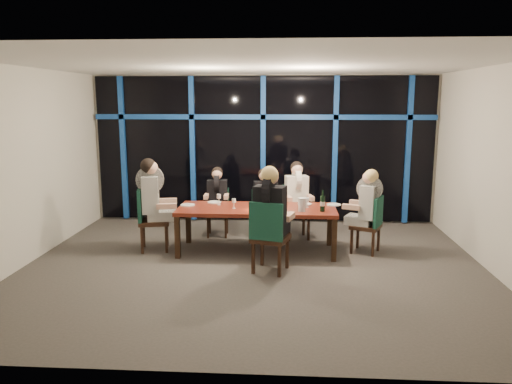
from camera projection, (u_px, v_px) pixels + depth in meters
The scene contains 29 objects.
room at pixel (253, 133), 7.20m from camera, with size 7.04×7.00×3.02m.
window_wall at pixel (264, 147), 10.17m from camera, with size 6.86×0.43×2.94m.
dining_table at pixel (257, 212), 8.24m from camera, with size 2.60×1.00×0.75m.
chair_far_left at pixel (218, 209), 9.30m from camera, with size 0.43×0.43×0.88m.
chair_far_mid at pixel (263, 210), 9.28m from camera, with size 0.47×0.47×0.86m.
chair_far_right at pixel (296, 209), 9.14m from camera, with size 0.53×0.53×0.96m.
chair_end_left at pixel (148, 216), 8.33m from camera, with size 0.59×0.59×1.06m.
chair_end_right at pixel (371, 222), 8.17m from camera, with size 0.59×0.59×0.96m.
chair_near_mid at pixel (269, 233), 7.21m from camera, with size 0.62×0.62×1.08m.
diner_far_left at pixel (217, 191), 9.16m from camera, with size 0.45×0.56×0.86m.
diner_far_mid at pixel (264, 193), 9.14m from camera, with size 0.47×0.57×0.84m.
diner_far_right at pixel (297, 189), 8.99m from camera, with size 0.53×0.64×0.94m.
diner_end_left at pixel (153, 191), 8.26m from camera, with size 0.71×0.59×1.04m.
diner_end_right at pixel (367, 199), 8.14m from camera, with size 0.66×0.60×0.93m.
diner_near_mid at pixel (271, 203), 7.22m from camera, with size 0.62×0.73×1.05m.
plate_far_left at pixel (214, 202), 8.63m from camera, with size 0.24×0.24×0.01m, color white.
plate_far_mid at pixel (269, 202), 8.60m from camera, with size 0.24×0.24×0.01m, color white.
plate_far_right at pixel (305, 204), 8.47m from camera, with size 0.24×0.24×0.01m, color white.
plate_end_left at pixel (188, 205), 8.39m from camera, with size 0.24×0.24×0.01m, color white.
plate_end_right at pixel (333, 205), 8.43m from camera, with size 0.24×0.24×0.01m, color white.
plate_near_mid at pixel (282, 213), 7.79m from camera, with size 0.24×0.24×0.01m, color white.
wine_bottle at pixel (323, 203), 7.92m from camera, with size 0.08×0.08×0.35m.
water_pitcher at pixel (302, 205), 7.94m from camera, with size 0.13×0.12×0.22m.
tea_light at pixel (253, 209), 8.05m from camera, with size 0.05×0.05×0.03m, color #FF9D4C.
wine_glass_a at pixel (234, 201), 8.15m from camera, with size 0.06×0.06×0.16m.
wine_glass_b at pixel (265, 200), 8.25m from camera, with size 0.06×0.06×0.16m.
wine_glass_c at pixel (279, 201), 8.12m from camera, with size 0.07×0.07×0.18m.
wine_glass_d at pixel (219, 197), 8.42m from camera, with size 0.07×0.07×0.18m.
wine_glass_e at pixel (307, 200), 8.22m from camera, with size 0.06×0.06×0.16m.
Camera 1 is at (0.50, -7.22, 2.51)m, focal length 35.00 mm.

